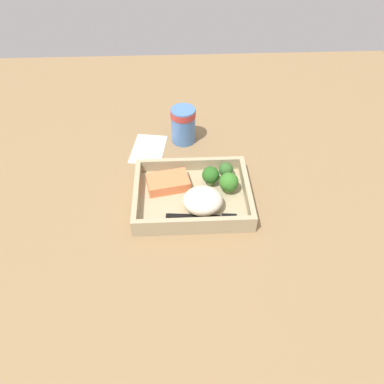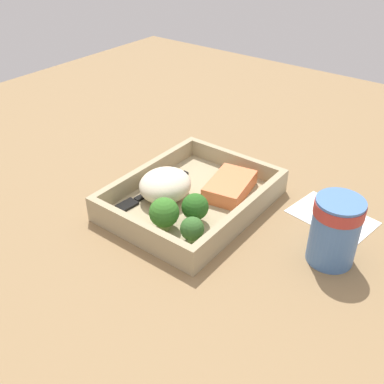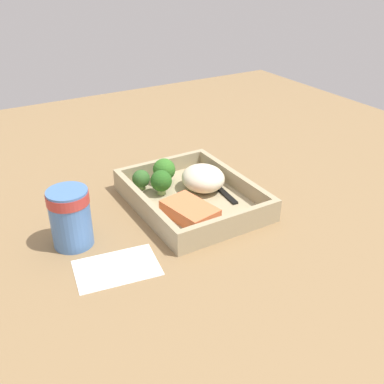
# 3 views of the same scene
# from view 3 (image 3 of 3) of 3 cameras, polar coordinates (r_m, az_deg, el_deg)

# --- Properties ---
(ground_plane) EXTENTS (1.60, 1.60, 0.02)m
(ground_plane) POSITION_cam_3_polar(r_m,az_deg,el_deg) (0.88, 0.00, -2.10)
(ground_plane) COLOR olive
(takeout_tray) EXTENTS (0.27, 0.21, 0.01)m
(takeout_tray) POSITION_cam_3_polar(r_m,az_deg,el_deg) (0.88, 0.00, -1.20)
(takeout_tray) COLOR tan
(takeout_tray) RESTS_ON ground_plane
(tray_rim) EXTENTS (0.27, 0.21, 0.03)m
(tray_rim) POSITION_cam_3_polar(r_m,az_deg,el_deg) (0.87, 0.00, 0.06)
(tray_rim) COLOR tan
(tray_rim) RESTS_ON takeout_tray
(salmon_fillet) EXTENTS (0.11, 0.08, 0.03)m
(salmon_fillet) POSITION_cam_3_polar(r_m,az_deg,el_deg) (0.81, -0.29, -2.47)
(salmon_fillet) COLOR #E77443
(salmon_fillet) RESTS_ON takeout_tray
(mashed_potatoes) EXTENTS (0.09, 0.08, 0.05)m
(mashed_potatoes) POSITION_cam_3_polar(r_m,az_deg,el_deg) (0.90, 1.42, 1.77)
(mashed_potatoes) COLOR beige
(mashed_potatoes) RESTS_ON takeout_tray
(broccoli_floret_1) EXTENTS (0.05, 0.05, 0.05)m
(broccoli_floret_1) POSITION_cam_3_polar(r_m,az_deg,el_deg) (0.92, -3.56, 2.79)
(broccoli_floret_1) COLOR #7B9851
(broccoli_floret_1) RESTS_ON takeout_tray
(broccoli_floret_2) EXTENTS (0.04, 0.04, 0.05)m
(broccoli_floret_2) POSITION_cam_3_polar(r_m,az_deg,el_deg) (0.88, -3.93, 1.36)
(broccoli_floret_2) COLOR #80A560
(broccoli_floret_2) RESTS_ON takeout_tray
(broccoli_floret_3) EXTENTS (0.04, 0.04, 0.04)m
(broccoli_floret_3) POSITION_cam_3_polar(r_m,az_deg,el_deg) (0.90, -6.48, 1.66)
(broccoli_floret_3) COLOR #73A05A
(broccoli_floret_3) RESTS_ON takeout_tray
(fork) EXTENTS (0.16, 0.03, 0.00)m
(fork) POSITION_cam_3_polar(r_m,az_deg,el_deg) (0.93, 2.73, 1.10)
(fork) COLOR black
(fork) RESTS_ON takeout_tray
(paper_cup) EXTENTS (0.07, 0.07, 0.10)m
(paper_cup) POSITION_cam_3_polar(r_m,az_deg,el_deg) (0.76, -15.22, -2.81)
(paper_cup) COLOR #4874B3
(paper_cup) RESTS_ON ground_plane
(receipt_slip) EXTENTS (0.11, 0.14, 0.00)m
(receipt_slip) POSITION_cam_3_polar(r_m,az_deg,el_deg) (0.72, -9.53, -9.45)
(receipt_slip) COLOR white
(receipt_slip) RESTS_ON ground_plane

